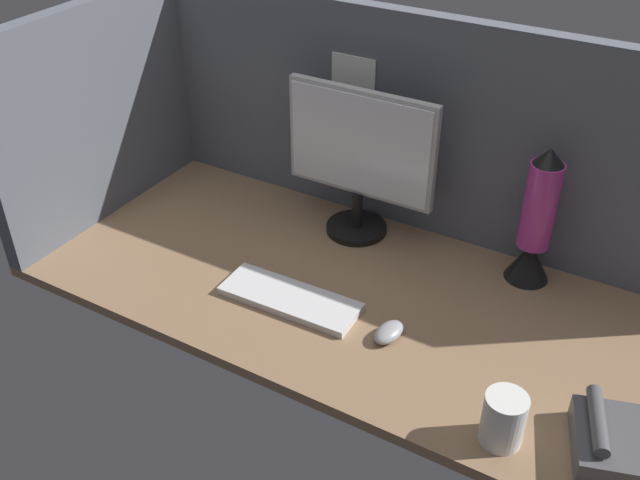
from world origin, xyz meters
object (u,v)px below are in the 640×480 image
Objects in this scene: monitor at (360,156)px; desk_phone at (615,442)px; mouse at (389,332)px; keyboard at (290,299)px; mug_ceramic_white at (503,419)px; lava_lamp at (536,227)px.

monitor is 1.92× the size of desk_phone.
mouse is 0.41× the size of desk_phone.
keyboard is at bearing -170.56° from mouse.
monitor is 4.65× the size of mouse.
monitor is at bearing 89.57° from keyboard.
mug_ceramic_white is (33.55, -16.71, 4.38)cm from mouse.
monitor reaches higher than mug_ceramic_white.
mouse is (28.09, 0.37, 0.70)cm from keyboard.
desk_phone is (20.94, 8.19, -2.89)cm from mug_ceramic_white.
mug_ceramic_white is at bearing -78.35° from lava_lamp.
monitor is at bearing 135.41° from mouse.
desk_phone reaches higher than keyboard.
keyboard is at bearing 165.16° from mug_ceramic_white.
lava_lamp is at bearing 38.13° from keyboard.
desk_phone is at bearing -29.49° from monitor.
mouse is at bearing -0.73° from keyboard.
mouse is 48.49cm from lava_lamp.
desk_phone is (82.58, -8.15, 2.19)cm from keyboard.
mug_ceramic_white is at bearing -158.65° from desk_phone.
desk_phone is (54.49, -8.52, 1.49)cm from mouse.
mouse is 55.18cm from desk_phone.
monitor is 53.33cm from mouse.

